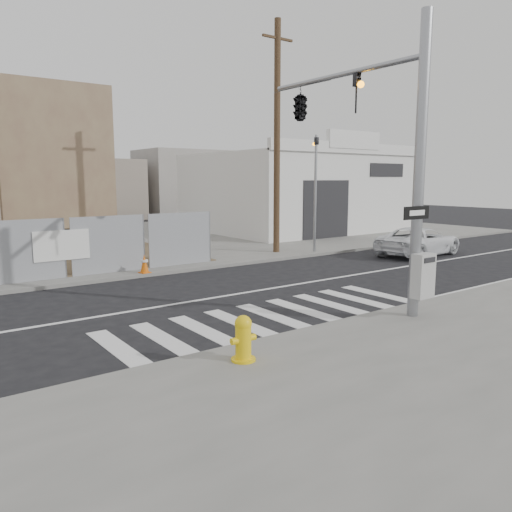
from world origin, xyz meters
TOP-DOWN VIEW (x-y plane):
  - ground at (0.00, 0.00)m, footprint 100.00×100.00m
  - sidewalk_far at (0.00, 14.00)m, footprint 50.00×20.00m
  - signal_pole at (2.49, -2.05)m, footprint 0.96×5.87m
  - far_signal_pole at (8.00, 4.60)m, footprint 0.16×0.20m
  - concrete_wall_right at (-0.50, 14.08)m, footprint 5.50×1.30m
  - auto_shop at (14.00, 12.97)m, footprint 12.00×10.20m
  - utility_pole_right at (6.50, 5.50)m, footprint 1.60×0.28m
  - fire_hydrant at (-2.53, -4.87)m, footprint 0.52×0.47m
  - suv at (11.50, 1.53)m, footprint 4.79×2.61m
  - traffic_cone_c at (-4.16, 5.28)m, footprint 0.47×0.47m
  - traffic_cone_d at (-0.44, 4.22)m, footprint 0.39×0.39m

SIDE VIEW (x-z plane):
  - ground at x=0.00m, z-range 0.00..0.00m
  - sidewalk_far at x=0.00m, z-range 0.00..0.12m
  - traffic_cone_d at x=-0.44m, z-range 0.11..0.78m
  - traffic_cone_c at x=-4.16m, z-range 0.11..0.88m
  - fire_hydrant at x=-2.53m, z-range 0.11..0.96m
  - suv at x=11.50m, z-range 0.00..1.27m
  - auto_shop at x=14.00m, z-range -0.44..5.51m
  - concrete_wall_right at x=-0.50m, z-range -0.62..7.38m
  - far_signal_pole at x=8.00m, z-range 0.68..6.28m
  - signal_pole at x=2.49m, z-range 1.28..8.28m
  - utility_pole_right at x=6.50m, z-range 0.20..10.20m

